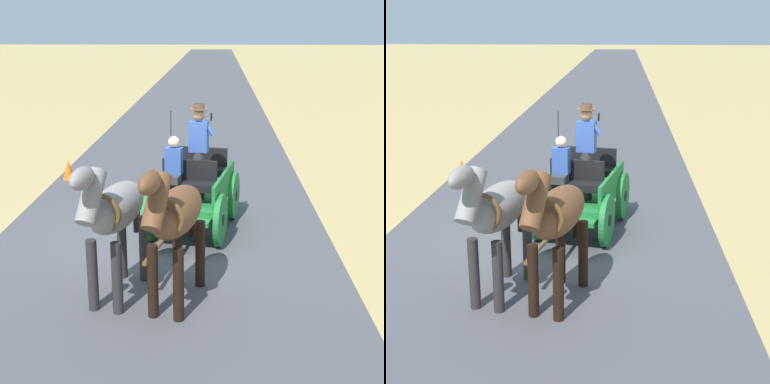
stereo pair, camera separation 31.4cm
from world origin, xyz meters
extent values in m
plane|color=tan|center=(0.00, 0.00, 0.00)|extent=(200.00, 200.00, 0.00)
cube|color=#4C4C51|center=(0.00, 0.00, 0.00)|extent=(6.29, 160.00, 0.01)
cube|color=#1E7233|center=(-0.58, -0.52, 0.66)|extent=(1.59, 2.38, 0.12)
cube|color=#1E7233|center=(-1.14, -0.41, 0.94)|extent=(0.45, 2.06, 0.44)
cube|color=#1E7233|center=(-0.02, -0.62, 0.94)|extent=(0.45, 2.06, 0.44)
cube|color=#1E7233|center=(-0.35, 0.68, 0.56)|extent=(1.11, 0.44, 0.08)
cube|color=#1E7233|center=(-0.80, -1.70, 0.48)|extent=(0.74, 0.33, 0.06)
cube|color=black|center=(-0.47, 0.08, 1.04)|extent=(1.07, 0.54, 0.14)
cube|color=black|center=(-0.50, -0.10, 1.26)|extent=(1.02, 0.27, 0.44)
cube|color=black|center=(-0.67, -1.01, 1.04)|extent=(1.07, 0.54, 0.14)
cube|color=black|center=(-0.70, -1.18, 1.26)|extent=(1.02, 0.27, 0.44)
cylinder|color=#1E7233|center=(-1.07, 0.36, 0.48)|extent=(0.28, 0.96, 0.96)
cylinder|color=black|center=(-1.07, 0.36, 0.48)|extent=(0.16, 0.23, 0.21)
cylinder|color=#1E7233|center=(0.20, 0.12, 0.48)|extent=(0.28, 0.96, 0.96)
cylinder|color=black|center=(0.20, 0.12, 0.48)|extent=(0.16, 0.23, 0.21)
cylinder|color=#1E7233|center=(-1.36, -1.16, 0.48)|extent=(0.28, 0.96, 0.96)
cylinder|color=black|center=(-1.36, -1.16, 0.48)|extent=(0.16, 0.23, 0.21)
cylinder|color=#1E7233|center=(-0.08, -1.40, 0.48)|extent=(0.28, 0.96, 0.96)
cylinder|color=black|center=(-0.08, -1.40, 0.48)|extent=(0.16, 0.23, 0.21)
cylinder|color=brown|center=(-0.17, 1.64, 0.61)|extent=(0.44, 1.98, 0.07)
cylinder|color=black|center=(-0.17, 0.02, 1.74)|extent=(0.02, 0.02, 1.30)
cylinder|color=#2D2D33|center=(-0.66, -0.17, 1.17)|extent=(0.22, 0.22, 0.90)
cube|color=#2D4C99|center=(-0.66, -0.17, 1.90)|extent=(0.37, 0.28, 0.56)
sphere|color=#9E7051|center=(-0.66, -0.17, 2.30)|extent=(0.22, 0.22, 0.22)
cylinder|color=#473323|center=(-0.66, -0.17, 2.40)|extent=(0.36, 0.36, 0.01)
cylinder|color=#473323|center=(-0.66, -0.17, 2.45)|extent=(0.20, 0.20, 0.10)
cylinder|color=#2D4C99|center=(-0.83, -0.09, 2.08)|extent=(0.27, 0.13, 0.32)
cube|color=black|center=(-0.89, -0.06, 2.28)|extent=(0.03, 0.07, 0.14)
cube|color=#2D2D33|center=(-0.20, 0.15, 1.18)|extent=(0.33, 0.37, 0.14)
cube|color=#2D4C99|center=(-0.22, 0.03, 1.49)|extent=(0.33, 0.25, 0.48)
sphere|color=beige|center=(-0.22, 0.03, 1.84)|extent=(0.20, 0.20, 0.20)
ellipsoid|color=brown|center=(-0.46, 2.51, 1.37)|extent=(0.91, 1.65, 0.64)
cylinder|color=black|center=(-0.50, 3.08, 0.53)|extent=(0.15, 0.15, 1.05)
cylinder|color=black|center=(-0.15, 3.00, 0.53)|extent=(0.15, 0.15, 1.05)
cylinder|color=black|center=(-0.76, 2.02, 0.53)|extent=(0.15, 0.15, 1.05)
cylinder|color=black|center=(-0.41, 1.94, 0.53)|extent=(0.15, 0.15, 1.05)
cylinder|color=brown|center=(-0.26, 3.33, 1.77)|extent=(0.41, 0.69, 0.73)
ellipsoid|color=brown|center=(-0.20, 3.54, 2.07)|extent=(0.34, 0.58, 0.28)
cube|color=black|center=(-0.26, 3.31, 1.81)|extent=(0.18, 0.50, 0.56)
cylinder|color=black|center=(-0.63, 1.79, 1.07)|extent=(0.11, 0.11, 0.70)
torus|color=brown|center=(-0.33, 3.04, 1.45)|extent=(0.55, 0.20, 0.55)
ellipsoid|color=gray|center=(0.41, 2.35, 1.37)|extent=(0.88, 1.64, 0.64)
cylinder|color=#272726|center=(0.35, 2.92, 0.53)|extent=(0.15, 0.15, 1.05)
cylinder|color=#272726|center=(0.71, 2.84, 0.53)|extent=(0.15, 0.15, 1.05)
cylinder|color=#272726|center=(0.12, 1.85, 0.53)|extent=(0.15, 0.15, 1.05)
cylinder|color=#272726|center=(0.47, 1.78, 0.53)|extent=(0.15, 0.15, 1.05)
cylinder|color=gray|center=(0.59, 3.17, 1.77)|extent=(0.39, 0.69, 0.73)
ellipsoid|color=gray|center=(0.64, 3.39, 2.07)|extent=(0.33, 0.57, 0.28)
cube|color=#272726|center=(0.59, 3.15, 1.81)|extent=(0.17, 0.50, 0.56)
cylinder|color=#272726|center=(0.25, 1.62, 1.07)|extent=(0.11, 0.11, 0.70)
torus|color=brown|center=(0.53, 2.88, 1.45)|extent=(0.55, 0.19, 0.55)
cone|color=orange|center=(2.82, -3.96, 0.25)|extent=(0.32, 0.32, 0.50)
camera|label=1|loc=(-0.99, 9.86, 3.87)|focal=52.37mm
camera|label=2|loc=(-1.30, 9.84, 3.87)|focal=52.37mm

